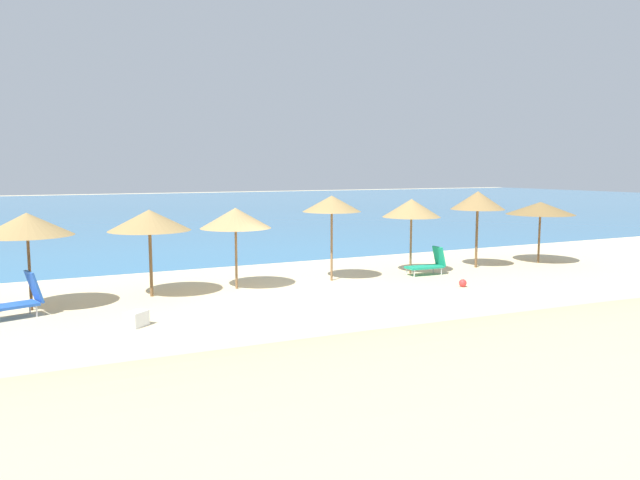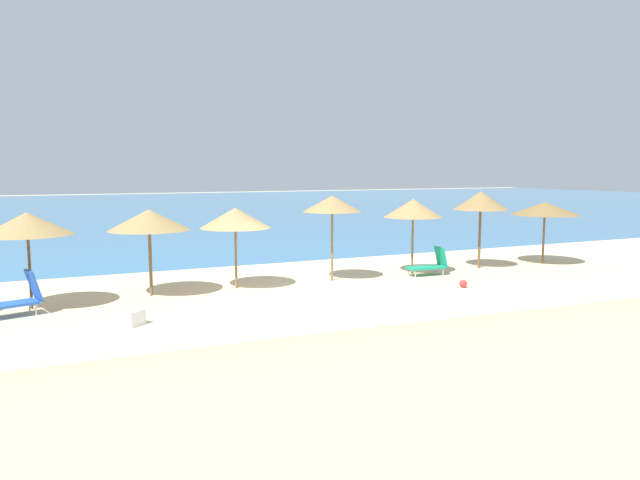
{
  "view_description": "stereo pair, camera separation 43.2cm",
  "coord_description": "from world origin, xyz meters",
  "px_view_note": "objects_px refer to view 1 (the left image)",
  "views": [
    {
      "loc": [
        -6.95,
        -15.2,
        3.68
      ],
      "look_at": [
        1.32,
        1.77,
        1.44
      ],
      "focal_mm": 33.46,
      "sensor_mm": 36.0,
      "label": 1
    },
    {
      "loc": [
        -6.56,
        -15.39,
        3.68
      ],
      "look_at": [
        1.32,
        1.77,
        1.44
      ],
      "focal_mm": 33.46,
      "sensor_mm": 36.0,
      "label": 2
    }
  ],
  "objects_px": {
    "beach_umbrella_4": "(332,204)",
    "beach_ball": "(463,283)",
    "beach_umbrella_2": "(149,220)",
    "beach_umbrella_5": "(411,208)",
    "beach_umbrella_7": "(540,208)",
    "lounge_chair_1": "(19,299)",
    "beach_umbrella_1": "(27,224)",
    "beach_umbrella_3": "(236,218)",
    "beach_umbrella_6": "(478,201)",
    "cooler_box": "(137,319)",
    "lounge_chair_0": "(429,264)"
  },
  "relations": [
    {
      "from": "beach_umbrella_2",
      "to": "beach_umbrella_5",
      "type": "relative_size",
      "value": 0.96
    },
    {
      "from": "beach_umbrella_5",
      "to": "cooler_box",
      "type": "height_order",
      "value": "beach_umbrella_5"
    },
    {
      "from": "beach_umbrella_1",
      "to": "lounge_chair_0",
      "type": "bearing_deg",
      "value": -0.93
    },
    {
      "from": "lounge_chair_0",
      "to": "beach_ball",
      "type": "height_order",
      "value": "lounge_chair_0"
    },
    {
      "from": "beach_umbrella_5",
      "to": "cooler_box",
      "type": "distance_m",
      "value": 10.66
    },
    {
      "from": "beach_umbrella_2",
      "to": "lounge_chair_0",
      "type": "height_order",
      "value": "beach_umbrella_2"
    },
    {
      "from": "beach_umbrella_1",
      "to": "cooler_box",
      "type": "relative_size",
      "value": 5.21
    },
    {
      "from": "lounge_chair_0",
      "to": "beach_umbrella_6",
      "type": "bearing_deg",
      "value": -76.57
    },
    {
      "from": "beach_umbrella_3",
      "to": "beach_ball",
      "type": "height_order",
      "value": "beach_umbrella_3"
    },
    {
      "from": "beach_umbrella_7",
      "to": "lounge_chair_0",
      "type": "xyz_separation_m",
      "value": [
        -5.49,
        -0.27,
        -1.78
      ]
    },
    {
      "from": "beach_umbrella_4",
      "to": "beach_umbrella_6",
      "type": "distance_m",
      "value": 6.12
    },
    {
      "from": "beach_umbrella_2",
      "to": "cooler_box",
      "type": "bearing_deg",
      "value": -106.08
    },
    {
      "from": "beach_umbrella_4",
      "to": "cooler_box",
      "type": "relative_size",
      "value": 5.73
    },
    {
      "from": "beach_umbrella_6",
      "to": "beach_umbrella_3",
      "type": "bearing_deg",
      "value": 179.46
    },
    {
      "from": "beach_umbrella_1",
      "to": "beach_umbrella_6",
      "type": "relative_size",
      "value": 0.9
    },
    {
      "from": "beach_umbrella_6",
      "to": "beach_umbrella_7",
      "type": "bearing_deg",
      "value": -4.46
    },
    {
      "from": "beach_umbrella_1",
      "to": "lounge_chair_0",
      "type": "height_order",
      "value": "beach_umbrella_1"
    },
    {
      "from": "beach_umbrella_3",
      "to": "beach_umbrella_4",
      "type": "relative_size",
      "value": 0.89
    },
    {
      "from": "beach_umbrella_3",
      "to": "beach_umbrella_6",
      "type": "distance_m",
      "value": 9.4
    },
    {
      "from": "cooler_box",
      "to": "lounge_chair_0",
      "type": "bearing_deg",
      "value": 14.48
    },
    {
      "from": "beach_umbrella_7",
      "to": "lounge_chair_1",
      "type": "height_order",
      "value": "beach_umbrella_7"
    },
    {
      "from": "beach_umbrella_1",
      "to": "beach_umbrella_3",
      "type": "xyz_separation_m",
      "value": [
        5.74,
        0.38,
        -0.07
      ]
    },
    {
      "from": "beach_umbrella_1",
      "to": "beach_umbrella_4",
      "type": "bearing_deg",
      "value": 1.92
    },
    {
      "from": "beach_umbrella_1",
      "to": "beach_umbrella_7",
      "type": "xyz_separation_m",
      "value": [
        18.09,
        0.06,
        -0.1
      ]
    },
    {
      "from": "beach_umbrella_7",
      "to": "beach_ball",
      "type": "xyz_separation_m",
      "value": [
        -5.85,
        -2.54,
        -2.04
      ]
    },
    {
      "from": "beach_umbrella_1",
      "to": "beach_umbrella_7",
      "type": "distance_m",
      "value": 18.09
    },
    {
      "from": "beach_umbrella_2",
      "to": "beach_umbrella_3",
      "type": "bearing_deg",
      "value": -0.02
    },
    {
      "from": "beach_umbrella_1",
      "to": "beach_umbrella_7",
      "type": "relative_size",
      "value": 0.98
    },
    {
      "from": "beach_umbrella_1",
      "to": "lounge_chair_0",
      "type": "xyz_separation_m",
      "value": [
        12.59,
        -0.2,
        -1.88
      ]
    },
    {
      "from": "beach_umbrella_6",
      "to": "beach_umbrella_7",
      "type": "distance_m",
      "value": 2.98
    },
    {
      "from": "beach_umbrella_4",
      "to": "beach_ball",
      "type": "distance_m",
      "value": 4.9
    },
    {
      "from": "beach_umbrella_5",
      "to": "beach_umbrella_4",
      "type": "bearing_deg",
      "value": 179.9
    },
    {
      "from": "beach_umbrella_6",
      "to": "beach_ball",
      "type": "bearing_deg",
      "value": -136.28
    },
    {
      "from": "beach_umbrella_1",
      "to": "beach_ball",
      "type": "relative_size",
      "value": 10.5
    },
    {
      "from": "lounge_chair_1",
      "to": "beach_umbrella_3",
      "type": "bearing_deg",
      "value": -97.18
    },
    {
      "from": "beach_ball",
      "to": "cooler_box",
      "type": "distance_m",
      "value": 10.03
    },
    {
      "from": "beach_umbrella_7",
      "to": "lounge_chair_1",
      "type": "xyz_separation_m",
      "value": [
        -18.36,
        -0.75,
        -1.7
      ]
    },
    {
      "from": "beach_umbrella_4",
      "to": "beach_ball",
      "type": "relative_size",
      "value": 11.56
    },
    {
      "from": "lounge_chair_0",
      "to": "beach_umbrella_5",
      "type": "bearing_deg",
      "value": 43.12
    },
    {
      "from": "beach_umbrella_6",
      "to": "lounge_chair_1",
      "type": "distance_m",
      "value": 15.57
    },
    {
      "from": "lounge_chair_0",
      "to": "beach_ball",
      "type": "xyz_separation_m",
      "value": [
        -0.35,
        -2.27,
        -0.26
      ]
    },
    {
      "from": "beach_umbrella_6",
      "to": "beach_umbrella_5",
      "type": "bearing_deg",
      "value": 179.94
    },
    {
      "from": "beach_ball",
      "to": "cooler_box",
      "type": "bearing_deg",
      "value": -177.67
    },
    {
      "from": "beach_umbrella_2",
      "to": "beach_umbrella_4",
      "type": "height_order",
      "value": "beach_umbrella_4"
    },
    {
      "from": "beach_umbrella_4",
      "to": "beach_umbrella_6",
      "type": "relative_size",
      "value": 0.99
    },
    {
      "from": "beach_umbrella_4",
      "to": "beach_umbrella_7",
      "type": "bearing_deg",
      "value": -1.51
    },
    {
      "from": "beach_umbrella_6",
      "to": "lounge_chair_0",
      "type": "relative_size",
      "value": 2.04
    },
    {
      "from": "beach_umbrella_3",
      "to": "beach_umbrella_6",
      "type": "height_order",
      "value": "beach_umbrella_6"
    },
    {
      "from": "beach_umbrella_5",
      "to": "beach_umbrella_6",
      "type": "distance_m",
      "value": 2.98
    },
    {
      "from": "beach_umbrella_5",
      "to": "lounge_chair_0",
      "type": "bearing_deg",
      "value": -49.26
    }
  ]
}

